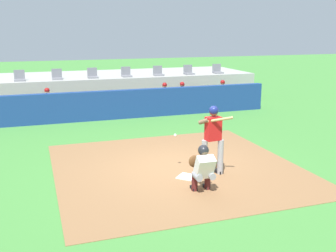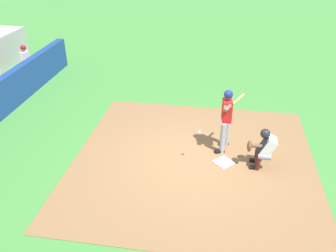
% 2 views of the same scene
% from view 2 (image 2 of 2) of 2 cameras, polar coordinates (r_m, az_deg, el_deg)
% --- Properties ---
extents(ground_plane, '(80.00, 80.00, 0.00)m').
position_cam_2_polar(ground_plane, '(9.60, 4.15, -5.52)').
color(ground_plane, '#428438').
extents(dirt_infield, '(6.40, 6.40, 0.01)m').
position_cam_2_polar(dirt_infield, '(9.60, 4.15, -5.49)').
color(dirt_infield, olive).
rests_on(dirt_infield, ground).
extents(home_plate, '(0.62, 0.62, 0.02)m').
position_cam_2_polar(home_plate, '(9.58, 8.94, -5.79)').
color(home_plate, white).
rests_on(home_plate, dirt_infield).
extents(batter_at_plate, '(0.76, 0.69, 1.80)m').
position_cam_2_polar(batter_at_plate, '(9.64, 9.40, 1.50)').
color(batter_at_plate, '#99999E').
rests_on(batter_at_plate, ground).
extents(catcher_crouched, '(0.49, 2.00, 1.13)m').
position_cam_2_polar(catcher_crouched, '(9.32, 15.06, -3.27)').
color(catcher_crouched, gray).
rests_on(catcher_crouched, ground).
extents(dugout_player_2, '(0.49, 0.70, 1.30)m').
position_cam_2_polar(dugout_player_2, '(14.25, -25.47, 6.88)').
color(dugout_player_2, '#939399').
rests_on(dugout_player_2, ground).
extents(dugout_player_3, '(0.49, 0.70, 1.30)m').
position_cam_2_polar(dugout_player_3, '(15.87, -21.60, 9.86)').
color(dugout_player_3, '#939399').
rests_on(dugout_player_3, ground).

